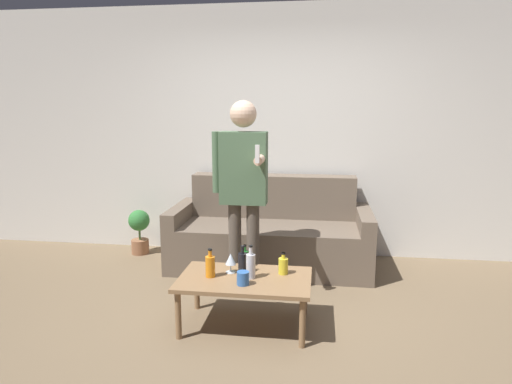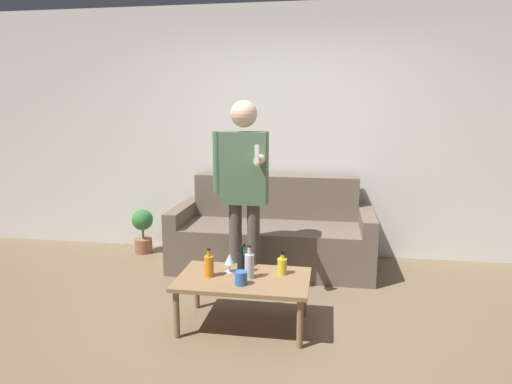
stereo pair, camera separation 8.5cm
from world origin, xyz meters
TOP-DOWN VIEW (x-y plane):
  - ground_plane at (0.00, 0.00)m, footprint 16.00×16.00m
  - wall_back at (0.00, 2.00)m, footprint 8.00×0.06m
  - couch at (-0.09, 1.53)m, footprint 2.02×0.88m
  - coffee_table at (-0.14, 0.15)m, footprint 0.98×0.60m
  - bottle_orange at (0.14, 0.27)m, footprint 0.07×0.07m
  - bottle_green at (-0.09, 0.15)m, footprint 0.07×0.07m
  - bottle_dark at (-0.17, 0.25)m, footprint 0.07×0.07m
  - bottle_yellow at (-0.17, 0.38)m, footprint 0.06×0.06m
  - bottle_red at (-0.39, 0.13)m, footprint 0.07×0.07m
  - wine_glass_near at (-0.26, 0.24)m, footprint 0.08×0.08m
  - cup_on_table at (-0.13, 0.02)m, footprint 0.09×0.09m
  - person_standing_front at (-0.25, 0.76)m, footprint 0.47×0.43m
  - potted_plant at (-1.58, 1.70)m, footprint 0.23×0.23m

SIDE VIEW (x-z plane):
  - ground_plane at x=0.00m, z-range 0.00..0.00m
  - potted_plant at x=-1.58m, z-range 0.04..0.54m
  - couch at x=-0.09m, z-range -0.13..0.78m
  - coffee_table at x=-0.14m, z-range 0.15..0.54m
  - cup_on_table at x=-0.13m, z-range 0.39..0.48m
  - bottle_orange at x=0.14m, z-range 0.37..0.54m
  - bottle_yellow at x=-0.17m, z-range 0.37..0.55m
  - bottle_dark at x=-0.17m, z-range 0.36..0.58m
  - bottle_red at x=-0.39m, z-range 0.36..0.58m
  - bottle_green at x=-0.09m, z-range 0.36..0.61m
  - wine_glass_near at x=-0.26m, z-range 0.41..0.56m
  - person_standing_front at x=-0.25m, z-range 0.16..1.85m
  - wall_back at x=0.00m, z-range 0.00..2.70m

